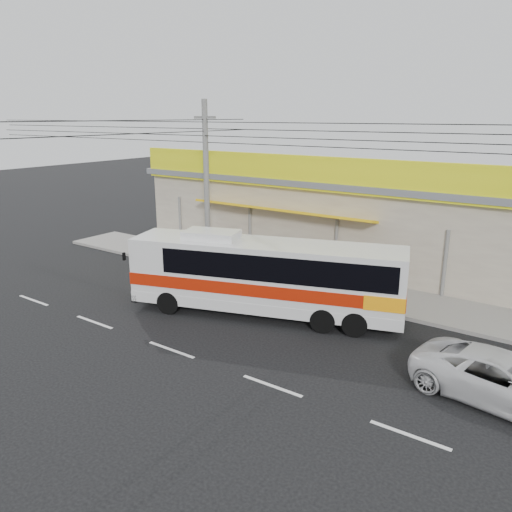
{
  "coord_description": "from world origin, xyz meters",
  "views": [
    {
      "loc": [
        10.95,
        -13.23,
        7.51
      ],
      "look_at": [
        0.28,
        2.0,
        2.25
      ],
      "focal_mm": 35.0,
      "sensor_mm": 36.0,
      "label": 1
    }
  ],
  "objects_px": {
    "coach_bus": "(269,273)",
    "motorbike_red": "(216,246)",
    "white_car": "(505,380)",
    "utility_pole": "(205,131)",
    "motorbike_dark": "(177,252)"
  },
  "relations": [
    {
      "from": "motorbike_red",
      "to": "white_car",
      "type": "xyz_separation_m",
      "value": [
        15.38,
        -6.58,
        0.01
      ]
    },
    {
      "from": "motorbike_red",
      "to": "motorbike_dark",
      "type": "distance_m",
      "value": 2.4
    },
    {
      "from": "motorbike_red",
      "to": "motorbike_dark",
      "type": "height_order",
      "value": "motorbike_dark"
    },
    {
      "from": "coach_bus",
      "to": "utility_pole",
      "type": "relative_size",
      "value": 0.31
    },
    {
      "from": "motorbike_red",
      "to": "utility_pole",
      "type": "xyz_separation_m",
      "value": [
        1.07,
        -1.92,
        6.13
      ]
    },
    {
      "from": "coach_bus",
      "to": "motorbike_red",
      "type": "xyz_separation_m",
      "value": [
        -6.81,
        5.1,
        -1.06
      ]
    },
    {
      "from": "coach_bus",
      "to": "white_car",
      "type": "relative_size",
      "value": 2.2
    },
    {
      "from": "coach_bus",
      "to": "white_car",
      "type": "height_order",
      "value": "coach_bus"
    },
    {
      "from": "motorbike_red",
      "to": "utility_pole",
      "type": "distance_m",
      "value": 6.51
    },
    {
      "from": "coach_bus",
      "to": "utility_pole",
      "type": "height_order",
      "value": "utility_pole"
    },
    {
      "from": "motorbike_dark",
      "to": "white_car",
      "type": "relative_size",
      "value": 0.4
    },
    {
      "from": "coach_bus",
      "to": "motorbike_dark",
      "type": "xyz_separation_m",
      "value": [
        -7.61,
        2.84,
        -0.99
      ]
    },
    {
      "from": "motorbike_red",
      "to": "white_car",
      "type": "bearing_deg",
      "value": -120.91
    },
    {
      "from": "motorbike_red",
      "to": "white_car",
      "type": "height_order",
      "value": "white_car"
    },
    {
      "from": "coach_bus",
      "to": "motorbike_red",
      "type": "distance_m",
      "value": 8.57
    }
  ]
}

